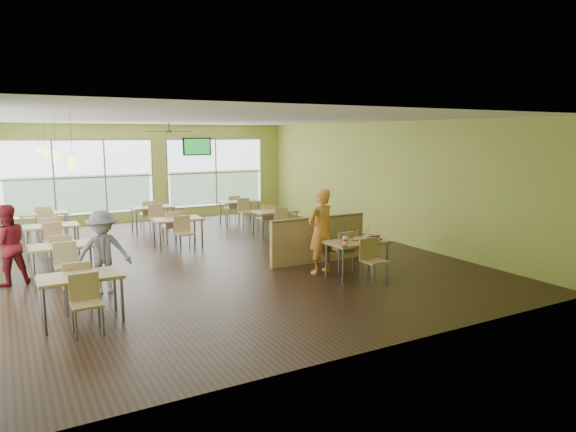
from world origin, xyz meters
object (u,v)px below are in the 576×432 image
(man_plaid, at_px, (321,231))
(food_basket, at_px, (374,236))
(main_table, at_px, (357,247))
(half_wall_divider, at_px, (318,239))

(man_plaid, bearing_deg, food_basket, 139.66)
(food_basket, bearing_deg, main_table, -168.03)
(main_table, height_order, man_plaid, man_plaid)
(man_plaid, xyz_separation_m, food_basket, (0.98, -0.52, -0.11))
(half_wall_divider, height_order, man_plaid, man_plaid)
(main_table, distance_m, food_basket, 0.55)
(half_wall_divider, distance_m, food_basket, 1.46)
(main_table, bearing_deg, man_plaid, 126.13)
(half_wall_divider, xyz_separation_m, food_basket, (0.52, -1.34, 0.26))
(half_wall_divider, relative_size, food_basket, 9.55)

